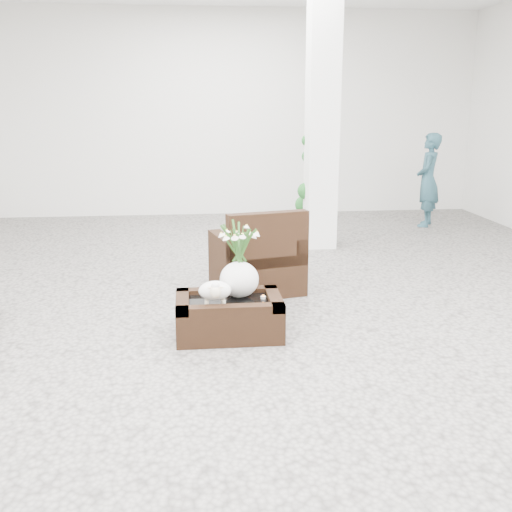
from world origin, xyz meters
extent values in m
plane|color=gray|center=(0.00, 0.00, 0.00)|extent=(11.00, 11.00, 0.00)
cube|color=white|center=(1.20, 2.80, 1.75)|extent=(0.40, 0.40, 3.50)
cube|color=black|center=(-0.27, -0.42, 0.16)|extent=(0.90, 0.60, 0.31)
ellipsoid|color=white|center=(-0.39, -0.52, 0.42)|extent=(0.28, 0.23, 0.21)
cylinder|color=white|center=(0.03, -0.40, 0.33)|extent=(0.04, 0.04, 0.03)
cube|color=black|center=(0.11, 0.88, 0.45)|extent=(1.01, 0.98, 0.90)
imported|color=#294F5C|center=(3.21, 4.04, 0.74)|extent=(0.56, 0.64, 1.49)
camera|label=1|loc=(-0.58, -5.42, 1.98)|focal=43.21mm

